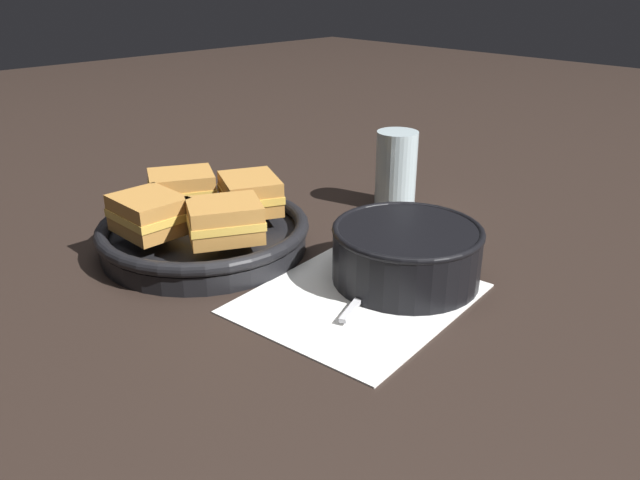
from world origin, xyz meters
name	(u,v)px	position (x,y,z in m)	size (l,w,h in m)	color
ground_plane	(344,274)	(0.00, 0.00, 0.00)	(4.00, 4.00, 0.00)	black
napkin	(358,297)	(-0.03, -0.05, 0.00)	(0.27, 0.24, 0.00)	white
soup_bowl	(407,251)	(0.04, -0.06, 0.04)	(0.18, 0.18, 0.07)	black
spoon	(377,276)	(0.01, -0.04, 0.01)	(0.15, 0.08, 0.01)	silver
skillet	(204,234)	(-0.08, 0.18, 0.02)	(0.28, 0.28, 0.04)	black
sandwich_near_left	(225,220)	(-0.09, 0.11, 0.07)	(0.11, 0.11, 0.05)	#B27A38
sandwich_near_right	(250,194)	(-0.01, 0.17, 0.07)	(0.10, 0.11, 0.05)	#B27A38
sandwich_far_left	(182,189)	(-0.06, 0.25, 0.07)	(0.11, 0.11, 0.05)	#B27A38
sandwich_far_right	(149,214)	(-0.15, 0.19, 0.07)	(0.07, 0.09, 0.05)	#B27A38
drinking_glass	(396,170)	(0.23, 0.11, 0.06)	(0.06, 0.06, 0.12)	silver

